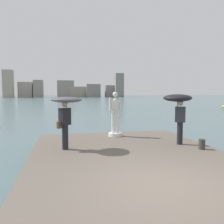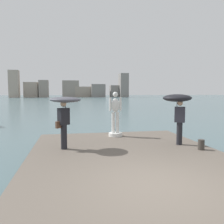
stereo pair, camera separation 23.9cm
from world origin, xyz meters
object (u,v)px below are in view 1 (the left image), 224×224
object	(u,v)px
statue_white_figure	(115,118)
mooring_bollard	(202,144)
onlooker_right	(178,103)
onlooker_left	(66,107)

from	to	relation	value
statue_white_figure	mooring_bollard	distance (m)	4.01
onlooker_right	mooring_bollard	xyz separation A→B (m)	(0.45, -0.96, -1.43)
statue_white_figure	mooring_bollard	bearing A→B (deg)	-50.85
onlooker_left	onlooker_right	world-z (taller)	onlooker_right
onlooker_left	statue_white_figure	bearing A→B (deg)	41.48
onlooker_left	onlooker_right	size ratio (longest dim) A/B	0.95
statue_white_figure	onlooker_right	xyz separation A→B (m)	(2.04, -2.10, 0.74)
onlooker_right	mooring_bollard	size ratio (longest dim) A/B	5.45
onlooker_right	mooring_bollard	distance (m)	1.78
statue_white_figure	mooring_bollard	world-z (taller)	statue_white_figure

